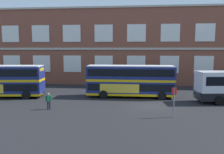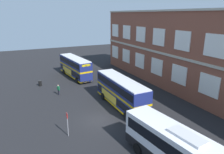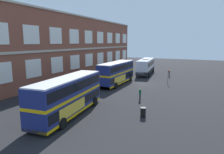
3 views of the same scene
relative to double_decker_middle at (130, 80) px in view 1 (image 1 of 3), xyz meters
name	(u,v)px [view 1 (image 1 of 3)]	position (x,y,z in m)	size (l,w,h in m)	color
ground_plane	(150,101)	(2.36, -2.24, -2.15)	(120.00, 120.00, 0.00)	black
brick_terminal_building	(151,47)	(3.45, 13.74, 4.31)	(54.80, 8.19, 13.22)	brown
double_decker_middle	(130,80)	(0.00, 0.00, 0.00)	(11.01, 2.91, 4.07)	navy
second_passenger	(49,100)	(-8.10, -7.02, -1.22)	(0.61, 0.39, 1.70)	black
bus_stand_flag	(174,99)	(4.09, -8.53, -0.51)	(0.44, 0.10, 2.70)	slate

